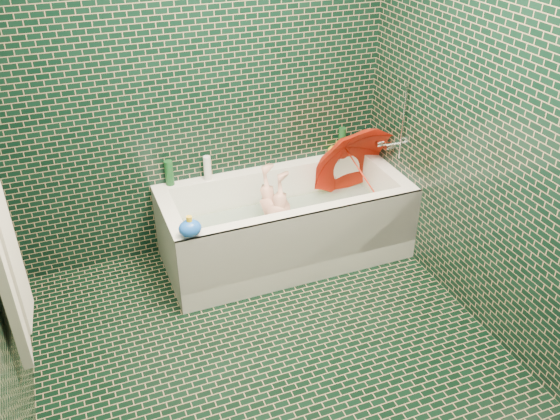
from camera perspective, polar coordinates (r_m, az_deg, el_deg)
name	(u,v)px	position (r m, az deg, el deg)	size (l,w,h in m)	color
floor	(279,369)	(3.49, -0.08, -15.02)	(2.80, 2.80, 0.00)	black
wall_back	(200,80)	(3.95, -7.74, 12.31)	(2.80, 2.80, 0.00)	black
wall_front	(468,400)	(1.76, 17.66, -17.02)	(2.80, 2.80, 0.00)	black
wall_right	(508,132)	(3.37, 21.08, 7.04)	(2.80, 2.80, 0.00)	black
bathtub	(286,231)	(4.20, 0.58, -2.02)	(1.70, 0.75, 0.55)	white
bath_mat	(285,236)	(4.24, 0.49, -2.52)	(1.35, 0.47, 0.01)	green
water	(285,219)	(4.16, 0.50, -0.88)	(1.48, 0.53, 0.00)	silver
towel	(0,243)	(2.91, -25.33, -2.92)	(0.08, 0.44, 1.12)	beige
faucet	(393,140)	(4.27, 10.82, 6.61)	(0.18, 0.19, 0.55)	silver
child	(277,224)	(4.10, -0.25, -1.31)	(0.31, 0.20, 0.84)	tan
umbrella	(362,173)	(4.28, 7.86, 3.54)	(0.65, 0.65, 0.57)	red
soap_bottle_a	(360,153)	(4.56, 7.72, 5.47)	(0.11, 0.11, 0.27)	white
soap_bottle_b	(362,150)	(4.62, 7.93, 5.77)	(0.08, 0.08, 0.18)	#412079
soap_bottle_c	(357,153)	(4.55, 7.39, 5.44)	(0.13, 0.13, 0.16)	#12411B
bottle_right_tall	(342,142)	(4.47, 5.97, 6.56)	(0.06, 0.06, 0.22)	#12411B
bottle_right_pump	(364,141)	(4.55, 8.11, 6.64)	(0.05, 0.05, 0.18)	silver
bottle_left_tall	(169,173)	(4.11, -10.62, 3.53)	(0.06, 0.06, 0.18)	#12411B
bottle_left_short	(207,168)	(4.13, -7.00, 4.02)	(0.05, 0.05, 0.18)	white
rubber_duck	(335,149)	(4.49, 5.31, 5.86)	(0.13, 0.09, 0.11)	yellow
bath_toy	(190,228)	(3.54, -8.65, -1.73)	(0.14, 0.11, 0.14)	blue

